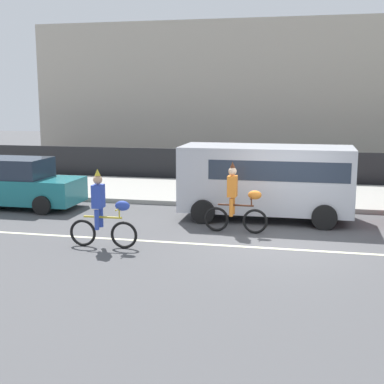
% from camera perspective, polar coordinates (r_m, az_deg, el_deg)
% --- Properties ---
extents(ground_plane, '(80.00, 80.00, 0.00)m').
position_cam_1_polar(ground_plane, '(13.57, 9.28, -5.43)').
color(ground_plane, '#4C4C4F').
extents(road_centre_line, '(36.00, 0.14, 0.01)m').
position_cam_1_polar(road_centre_line, '(13.09, 9.15, -5.98)').
color(road_centre_line, beige).
rests_on(road_centre_line, ground).
extents(sidewalk_curb, '(60.00, 5.00, 0.15)m').
position_cam_1_polar(sidewalk_curb, '(19.89, 10.38, -0.30)').
color(sidewalk_curb, '#9E9B93').
rests_on(sidewalk_curb, ground).
extents(fence_line, '(40.00, 0.08, 1.40)m').
position_cam_1_polar(fence_line, '(22.66, 10.72, 2.54)').
color(fence_line, black).
rests_on(fence_line, ground).
extents(building_backdrop, '(28.00, 8.00, 7.44)m').
position_cam_1_polar(building_backdrop, '(31.07, 11.60, 10.08)').
color(building_backdrop, '#B2A899').
rests_on(building_backdrop, ground).
extents(parade_cyclist_cobalt, '(1.72, 0.50, 1.92)m').
position_cam_1_polar(parade_cyclist_cobalt, '(13.02, -9.45, -2.28)').
color(parade_cyclist_cobalt, black).
rests_on(parade_cyclist_cobalt, ground).
extents(parade_cyclist_orange, '(1.72, 0.50, 1.92)m').
position_cam_1_polar(parade_cyclist_orange, '(14.32, 4.75, -1.05)').
color(parade_cyclist_orange, black).
rests_on(parade_cyclist_orange, ground).
extents(parked_van_silver, '(5.00, 2.22, 2.18)m').
position_cam_1_polar(parked_van_silver, '(15.98, 8.17, 1.63)').
color(parked_van_silver, silver).
rests_on(parked_van_silver, ground).
extents(parked_car_teal, '(4.10, 1.92, 1.64)m').
position_cam_1_polar(parked_car_teal, '(18.47, -18.06, 0.80)').
color(parked_car_teal, '#1E727A').
rests_on(parked_car_teal, ground).
extents(pedestrian_onlooker, '(0.32, 0.20, 1.62)m').
position_cam_1_polar(pedestrian_onlooker, '(21.20, 12.04, 2.84)').
color(pedestrian_onlooker, '#33333D').
rests_on(pedestrian_onlooker, sidewalk_curb).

